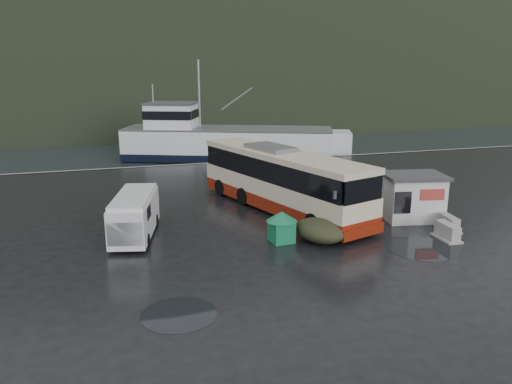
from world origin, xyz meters
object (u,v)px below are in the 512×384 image
object	(u,v)px
waste_bin_right	(407,217)
dome_tent	(319,241)
waste_bin_left	(281,241)
white_van	(136,236)
coach_bus	(281,210)
ticket_kiosk	(411,219)
jersey_barrier_a	(448,230)
jersey_barrier_b	(446,239)
fishing_trawler	(228,146)

from	to	relation	value
waste_bin_right	dome_tent	distance (m)	6.96
waste_bin_left	dome_tent	bearing A→B (deg)	-14.90
white_van	dome_tent	bearing A→B (deg)	-8.02
coach_bus	waste_bin_right	size ratio (longest dim) A/B	8.63
ticket_kiosk	jersey_barrier_a	bearing A→B (deg)	-59.02
jersey_barrier_b	fishing_trawler	xyz separation A→B (m)	(-3.78, 32.07, 0.00)
coach_bus	jersey_barrier_b	size ratio (longest dim) A/B	8.18
waste_bin_right	ticket_kiosk	xyz separation A→B (m)	(-0.04, -0.43, 0.00)
coach_bus	white_van	size ratio (longest dim) A/B	2.51
coach_bus	fishing_trawler	distance (m)	24.80
coach_bus	jersey_barrier_a	size ratio (longest dim) A/B	8.60
waste_bin_left	jersey_barrier_a	size ratio (longest dim) A/B	0.99
jersey_barrier_a	jersey_barrier_b	world-z (taller)	jersey_barrier_b
jersey_barrier_b	waste_bin_right	bearing A→B (deg)	86.46
coach_bus	waste_bin_left	xyz separation A→B (m)	(-1.86, -5.31, 0.00)
waste_bin_right	jersey_barrier_b	bearing A→B (deg)	-93.54
jersey_barrier_a	waste_bin_right	bearing A→B (deg)	105.92
dome_tent	jersey_barrier_b	xyz separation A→B (m)	(6.33, -1.59, 0.00)
coach_bus	dome_tent	xyz separation A→B (m)	(-0.01, -5.81, 0.00)
white_van	jersey_barrier_a	size ratio (longest dim) A/B	3.43
fishing_trawler	dome_tent	bearing A→B (deg)	-72.96
waste_bin_left	fishing_trawler	size ratio (longest dim) A/B	0.06
dome_tent	fishing_trawler	distance (m)	30.58
jersey_barrier_a	fishing_trawler	bearing A→B (deg)	98.82
coach_bus	ticket_kiosk	xyz separation A→B (m)	(6.52, -3.93, 0.00)
white_van	waste_bin_right	size ratio (longest dim) A/B	3.45
waste_bin_left	ticket_kiosk	world-z (taller)	ticket_kiosk
coach_bus	ticket_kiosk	distance (m)	7.61
white_van	fishing_trawler	world-z (taller)	fishing_trawler
jersey_barrier_a	jersey_barrier_b	xyz separation A→B (m)	(-1.01, -1.21, 0.00)
waste_bin_right	dome_tent	world-z (taller)	waste_bin_right
white_van	waste_bin_left	xyz separation A→B (m)	(6.96, -2.90, 0.00)
ticket_kiosk	jersey_barrier_a	world-z (taller)	ticket_kiosk
dome_tent	ticket_kiosk	xyz separation A→B (m)	(6.53, 1.87, 0.00)
waste_bin_left	coach_bus	bearing A→B (deg)	70.68
coach_bus	ticket_kiosk	size ratio (longest dim) A/B	4.01
waste_bin_left	waste_bin_right	distance (m)	8.62
ticket_kiosk	jersey_barrier_b	bearing A→B (deg)	-81.99
ticket_kiosk	jersey_barrier_a	size ratio (longest dim) A/B	2.14
waste_bin_right	dome_tent	xyz separation A→B (m)	(-6.57, -2.30, 0.00)
coach_bus	jersey_barrier_b	distance (m)	9.73
white_van	dome_tent	distance (m)	9.45
dome_tent	fishing_trawler	xyz separation A→B (m)	(2.55, 30.47, 0.00)
jersey_barrier_b	dome_tent	bearing A→B (deg)	165.87
jersey_barrier_a	white_van	bearing A→B (deg)	166.82
waste_bin_left	jersey_barrier_a	distance (m)	9.23
jersey_barrier_b	waste_bin_left	bearing A→B (deg)	165.69
dome_tent	jersey_barrier_b	world-z (taller)	dome_tent
waste_bin_right	ticket_kiosk	distance (m)	0.43
white_van	waste_bin_right	bearing A→B (deg)	8.98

